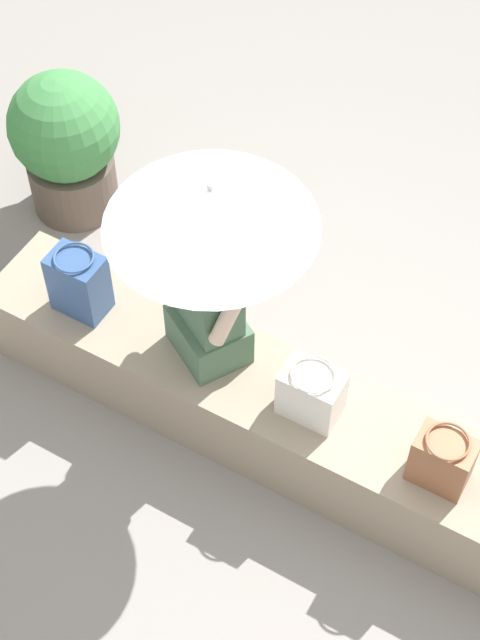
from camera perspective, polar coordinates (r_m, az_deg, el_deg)
name	(u,v)px	position (r m, az deg, el deg)	size (l,w,h in m)	color
ground_plane	(269,437)	(4.80, 1.70, -6.75)	(14.00, 14.00, 0.00)	gray
stone_bench	(270,413)	(4.61, 1.76, -5.36)	(2.96, 0.50, 0.43)	gray
person_seated	(207,295)	(4.25, -1.91, 1.44)	(0.51, 0.41, 0.90)	#47664C
parasol	(211,208)	(3.71, -1.69, 6.50)	(0.84, 0.84, 1.15)	#B7B7BC
handbag_black	(79,283)	(4.63, -9.29, 2.13)	(0.25, 0.19, 0.36)	#335184
tote_bag_canvas	(312,393)	(4.26, 4.15, -4.21)	(0.27, 0.20, 0.28)	silver
shoulder_bag_spare	(442,460)	(4.15, 11.59, -7.91)	(0.24, 0.18, 0.29)	brown
planter_near	(66,142)	(5.53, -9.98, 10.10)	(0.61, 0.61, 0.88)	brown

